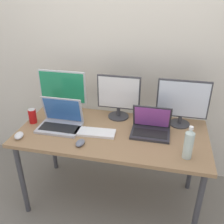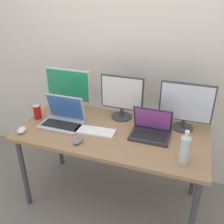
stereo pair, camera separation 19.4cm
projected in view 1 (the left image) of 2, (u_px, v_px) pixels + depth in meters
ground_plane at (112, 198)px, 2.37m from camera, size 16.00×16.00×0.00m
wall_back at (126, 47)px, 2.29m from camera, size 7.00×0.08×2.60m
work_desk at (112, 139)px, 2.06m from camera, size 1.53×0.72×0.74m
monitor_left at (63, 90)px, 2.26m from camera, size 0.44×0.20×0.39m
monitor_center at (119, 96)px, 2.16m from camera, size 0.38×0.18×0.39m
monitor_right at (182, 102)px, 2.04m from camera, size 0.42×0.17×0.40m
laptop_silver at (61, 121)px, 2.07m from camera, size 0.35×0.24×0.25m
laptop_secondary at (151, 127)px, 1.99m from camera, size 0.31×0.22×0.23m
keyboard_main at (91, 132)px, 2.00m from camera, size 0.40×0.15×0.02m
mouse_by_keyboard at (19, 135)px, 1.94m from camera, size 0.09×0.12×0.04m
mouse_by_laptop at (80, 143)px, 1.86m from camera, size 0.07×0.10×0.03m
water_bottle at (189, 144)px, 1.68m from camera, size 0.07×0.07×0.25m
soda_can_near_keyboard at (33, 116)px, 2.14m from camera, size 0.07×0.07×0.13m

